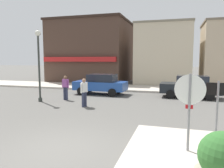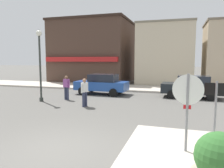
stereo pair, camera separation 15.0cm
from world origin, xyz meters
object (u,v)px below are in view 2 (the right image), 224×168
Objects in this scene: one_way_sign at (215,109)px; parked_car_nearest at (102,84)px; parked_car_second at (192,86)px; pedestrian_crossing_far at (66,87)px; planter at (219,164)px; pedestrian_crossing_near at (85,92)px; stop_sign at (187,103)px; lamp_post at (40,55)px.

one_way_sign is 11.50m from parked_car_nearest.
parked_car_second is 2.51× the size of pedestrian_crossing_far.
one_way_sign reaches higher than planter.
pedestrian_crossing_near is 2.61m from pedestrian_crossing_far.
pedestrian_crossing_far is (-7.98, -3.26, 0.06)m from parked_car_second.
planter is 11.42m from pedestrian_crossing_far.
parked_car_nearest is (-6.68, 9.35, -0.52)m from one_way_sign.
pedestrian_crossing_near is at bearing -38.25° from pedestrian_crossing_far.
lamp_post is (-8.70, 5.70, 1.44)m from stop_sign.
pedestrian_crossing_near is at bearing 132.37° from planter.
pedestrian_crossing_near is at bearing -82.46° from parked_car_nearest.
parked_car_second is (-0.02, 11.40, 0.25)m from planter.
lamp_post is 2.64m from pedestrian_crossing_far.
parked_car_nearest reaches higher than planter.
lamp_post reaches higher than planter.
pedestrian_crossing_far is at bearing 141.75° from pedestrian_crossing_near.
planter is 0.76× the size of pedestrian_crossing_far.
lamp_post is at bearing -155.55° from parked_car_second.
pedestrian_crossing_near is (3.35, -0.66, -2.09)m from lamp_post.
parked_car_nearest is 2.51× the size of pedestrian_crossing_far.
one_way_sign is at bearing -38.38° from pedestrian_crossing_far.
lamp_post is 10.42m from parked_car_second.
planter is 11.99m from lamp_post.
parked_car_nearest is at bearing 97.54° from pedestrian_crossing_near.
lamp_post reaches higher than parked_car_nearest.
one_way_sign is 1.30× the size of pedestrian_crossing_far.
parked_car_second is 2.51× the size of pedestrian_crossing_near.
stop_sign is at bearing 112.24° from planter.
one_way_sign reaches higher than parked_car_second.
pedestrian_crossing_near is at bearing 141.58° from one_way_sign.
stop_sign is 9.98m from pedestrian_crossing_far.
one_way_sign is 0.52× the size of parked_car_nearest.
parked_car_nearest is (-5.94, 9.57, -0.71)m from stop_sign.
pedestrian_crossing_far is at bearing 36.41° from lamp_post.
stop_sign reaches higher than parked_car_second.
pedestrian_crossing_far is (-2.05, 1.62, 0.00)m from pedestrian_crossing_near.
stop_sign is 11.29m from parked_car_nearest.
stop_sign is 7.38m from pedestrian_crossing_near.
parked_car_nearest is at bearing 54.53° from lamp_post.
parked_car_nearest is 3.25m from pedestrian_crossing_far.
parked_car_second is at bearing 90.09° from planter.
one_way_sign is at bearing -30.17° from lamp_post.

